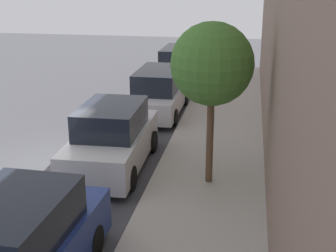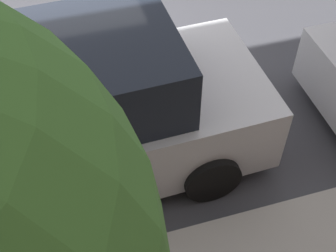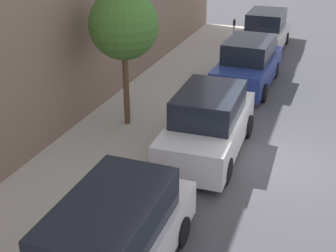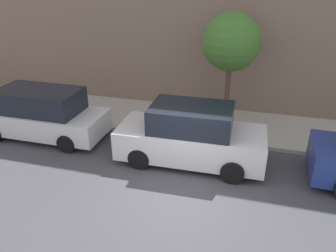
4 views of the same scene
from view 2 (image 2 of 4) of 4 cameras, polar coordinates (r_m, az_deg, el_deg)
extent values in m
plane|color=#424247|center=(7.91, -13.35, 7.10)|extent=(60.00, 60.00, 0.00)
cube|color=silver|center=(5.89, -11.37, -0.53)|extent=(2.08, 4.85, 0.96)
cube|color=black|center=(5.27, -12.78, 5.80)|extent=(1.79, 2.64, 0.80)
cylinder|color=black|center=(6.94, 0.00, 5.78)|extent=(0.22, 0.72, 0.72)
cylinder|color=black|center=(5.77, 5.31, -6.26)|extent=(0.22, 0.72, 0.72)
camera|label=1|loc=(12.85, -103.62, -10.09)|focal=50.00mm
camera|label=3|loc=(14.22, 59.68, 38.45)|focal=50.00mm
camera|label=4|loc=(13.57, -36.44, 45.71)|focal=35.00mm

